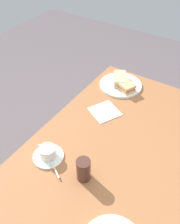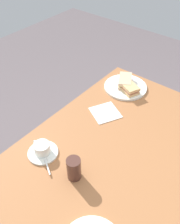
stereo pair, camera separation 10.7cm
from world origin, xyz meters
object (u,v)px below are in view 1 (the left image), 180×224
(sandwich_plate, at_px, (121,85))
(napkin, at_px, (105,112))
(coffee_saucer, at_px, (48,156))
(sandwich_back, at_px, (125,85))
(dining_table, at_px, (117,162))
(coffee_cup, at_px, (47,152))
(sandwich_front, at_px, (120,79))
(spoon, at_px, (54,167))
(drinking_glass, at_px, (83,170))

(sandwich_plate, distance_m, napkin, 0.28)
(sandwich_plate, xyz_separation_m, coffee_saucer, (0.71, -0.02, -0.00))
(sandwich_back, bearing_deg, napkin, -0.21)
(dining_table, bearing_deg, coffee_cup, -53.54)
(coffee_cup, bearing_deg, napkin, 171.32)
(sandwich_front, bearing_deg, napkin, 11.11)
(spoon, xyz_separation_m, drinking_glass, (-0.04, 0.14, 0.05))
(sandwich_plate, distance_m, sandwich_back, 0.06)
(sandwich_plate, distance_m, drinking_glass, 0.73)
(sandwich_front, relative_size, spoon, 1.79)
(napkin, distance_m, drinking_glass, 0.45)
(drinking_glass, bearing_deg, sandwich_front, -164.53)
(spoon, bearing_deg, sandwich_plate, -176.74)
(coffee_cup, bearing_deg, drinking_glass, 89.94)
(sandwich_front, distance_m, coffee_saucer, 0.72)
(sandwich_back, height_order, coffee_cup, coffee_cup)
(sandwich_plate, height_order, sandwich_front, sandwich_front)
(coffee_saucer, relative_size, coffee_cup, 1.44)
(sandwich_plate, relative_size, coffee_saucer, 1.85)
(sandwich_front, bearing_deg, drinking_glass, 15.47)
(drinking_glass, bearing_deg, sandwich_back, -168.19)
(sandwich_back, distance_m, drinking_glass, 0.69)
(spoon, distance_m, napkin, 0.46)
(coffee_cup, distance_m, drinking_glass, 0.21)
(dining_table, distance_m, sandwich_back, 0.53)
(napkin, bearing_deg, coffee_saucer, -8.45)
(dining_table, xyz_separation_m, drinking_glass, (0.20, -0.07, 0.13))
(drinking_glass, bearing_deg, coffee_saucer, -90.04)
(sandwich_back, relative_size, napkin, 1.00)
(dining_table, bearing_deg, sandwich_front, -152.57)
(sandwich_back, bearing_deg, spoon, -0.04)
(dining_table, height_order, napkin, napkin)
(coffee_cup, bearing_deg, sandwich_front, 179.36)
(sandwich_front, relative_size, napkin, 1.09)
(coffee_saucer, bearing_deg, drinking_glass, 89.96)
(coffee_cup, bearing_deg, sandwich_back, 174.40)
(spoon, bearing_deg, coffee_saucer, -119.89)
(sandwich_plate, xyz_separation_m, drinking_glass, (0.71, 0.18, 0.05))
(sandwich_back, height_order, napkin, sandwich_back)
(coffee_saucer, xyz_separation_m, drinking_glass, (0.00, 0.21, 0.05))
(sandwich_back, xyz_separation_m, spoon, (0.71, -0.00, -0.03))
(sandwich_front, relative_size, sandwich_back, 1.09)
(sandwich_back, distance_m, coffee_saucer, 0.68)
(dining_table, distance_m, sandwich_plate, 0.57)
(coffee_saucer, bearing_deg, sandwich_plate, 178.23)
(coffee_cup, bearing_deg, coffee_saucer, 87.77)
(dining_table, relative_size, coffee_saucer, 9.10)
(sandwich_back, height_order, spoon, sandwich_back)
(coffee_saucer, distance_m, spoon, 0.07)
(dining_table, distance_m, coffee_cup, 0.36)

